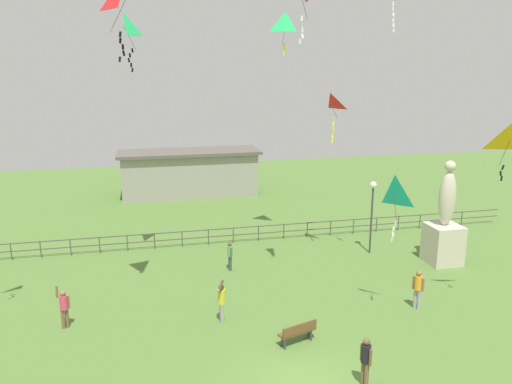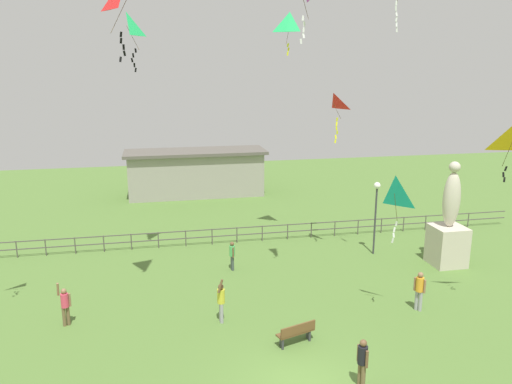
{
  "view_description": "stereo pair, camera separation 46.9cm",
  "coord_description": "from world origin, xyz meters",
  "px_view_note": "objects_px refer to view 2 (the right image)",
  "views": [
    {
      "loc": [
        -4.75,
        -13.47,
        9.99
      ],
      "look_at": [
        -0.46,
        5.25,
        5.24
      ],
      "focal_mm": 35.05,
      "sensor_mm": 36.0,
      "label": 1
    },
    {
      "loc": [
        -4.3,
        -13.57,
        9.99
      ],
      "look_at": [
        -0.46,
        5.25,
        5.24
      ],
      "focal_mm": 35.05,
      "sensor_mm": 36.0,
      "label": 2
    }
  ],
  "objects_px": {
    "park_bench": "(296,333)",
    "person_1": "(419,289)",
    "person_3": "(362,360)",
    "kite_6": "(290,25)",
    "person_2": "(65,304)",
    "kite_3": "(512,142)",
    "person_0": "(232,254)",
    "kite_4": "(333,105)",
    "kite_1": "(127,28)",
    "kite_8": "(394,195)",
    "statue_monument": "(448,232)",
    "lamppost": "(376,202)",
    "person_4": "(221,300)"
  },
  "relations": [
    {
      "from": "kite_6",
      "to": "park_bench",
      "type": "bearing_deg",
      "value": -103.01
    },
    {
      "from": "kite_1",
      "to": "person_2",
      "type": "bearing_deg",
      "value": -116.54
    },
    {
      "from": "person_4",
      "to": "lamppost",
      "type": "bearing_deg",
      "value": 32.65
    },
    {
      "from": "person_1",
      "to": "park_bench",
      "type": "bearing_deg",
      "value": -165.06
    },
    {
      "from": "person_3",
      "to": "person_4",
      "type": "distance_m",
      "value": 6.43
    },
    {
      "from": "lamppost",
      "to": "person_4",
      "type": "distance_m",
      "value": 11.23
    },
    {
      "from": "kite_1",
      "to": "kite_6",
      "type": "xyz_separation_m",
      "value": [
        8.34,
        2.14,
        0.42
      ]
    },
    {
      "from": "person_3",
      "to": "kite_6",
      "type": "bearing_deg",
      "value": 85.08
    },
    {
      "from": "person_0",
      "to": "kite_1",
      "type": "bearing_deg",
      "value": 164.05
    },
    {
      "from": "statue_monument",
      "to": "person_4",
      "type": "distance_m",
      "value": 12.96
    },
    {
      "from": "kite_3",
      "to": "person_3",
      "type": "bearing_deg",
      "value": -155.65
    },
    {
      "from": "person_0",
      "to": "kite_4",
      "type": "distance_m",
      "value": 9.06
    },
    {
      "from": "person_2",
      "to": "kite_4",
      "type": "height_order",
      "value": "kite_4"
    },
    {
      "from": "person_1",
      "to": "kite_3",
      "type": "distance_m",
      "value": 6.94
    },
    {
      "from": "lamppost",
      "to": "kite_3",
      "type": "bearing_deg",
      "value": -78.8
    },
    {
      "from": "park_bench",
      "to": "person_4",
      "type": "distance_m",
      "value": 3.39
    },
    {
      "from": "person_0",
      "to": "person_1",
      "type": "bearing_deg",
      "value": -39.92
    },
    {
      "from": "kite_3",
      "to": "lamppost",
      "type": "bearing_deg",
      "value": 101.2
    },
    {
      "from": "person_1",
      "to": "kite_4",
      "type": "relative_size",
      "value": 0.7
    },
    {
      "from": "person_4",
      "to": "kite_6",
      "type": "bearing_deg",
      "value": 59.92
    },
    {
      "from": "person_4",
      "to": "kite_3",
      "type": "xyz_separation_m",
      "value": [
        10.87,
        -1.97,
        6.34
      ]
    },
    {
      "from": "kite_4",
      "to": "kite_6",
      "type": "height_order",
      "value": "kite_6"
    },
    {
      "from": "person_2",
      "to": "kite_3",
      "type": "xyz_separation_m",
      "value": [
        16.97,
        -2.93,
        6.38
      ]
    },
    {
      "from": "person_3",
      "to": "statue_monument",
      "type": "bearing_deg",
      "value": 46.28
    },
    {
      "from": "person_2",
      "to": "kite_3",
      "type": "relative_size",
      "value": 0.84
    },
    {
      "from": "person_2",
      "to": "kite_3",
      "type": "height_order",
      "value": "kite_3"
    },
    {
      "from": "statue_monument",
      "to": "kite_4",
      "type": "height_order",
      "value": "kite_4"
    },
    {
      "from": "person_0",
      "to": "kite_8",
      "type": "height_order",
      "value": "kite_8"
    },
    {
      "from": "kite_4",
      "to": "kite_8",
      "type": "bearing_deg",
      "value": -89.05
    },
    {
      "from": "park_bench",
      "to": "person_2",
      "type": "relative_size",
      "value": 0.83
    },
    {
      "from": "person_3",
      "to": "kite_4",
      "type": "height_order",
      "value": "kite_4"
    },
    {
      "from": "kite_3",
      "to": "park_bench",
      "type": "bearing_deg",
      "value": -178.32
    },
    {
      "from": "park_bench",
      "to": "kite_4",
      "type": "bearing_deg",
      "value": 62.96
    },
    {
      "from": "lamppost",
      "to": "person_3",
      "type": "xyz_separation_m",
      "value": [
        -5.46,
        -11.11,
        -2.01
      ]
    },
    {
      "from": "kite_1",
      "to": "lamppost",
      "type": "bearing_deg",
      "value": -2.69
    },
    {
      "from": "park_bench",
      "to": "person_4",
      "type": "xyz_separation_m",
      "value": [
        -2.51,
        2.22,
        0.51
      ]
    },
    {
      "from": "lamppost",
      "to": "kite_4",
      "type": "xyz_separation_m",
      "value": [
        -2.76,
        -0.3,
        5.24
      ]
    },
    {
      "from": "person_1",
      "to": "kite_3",
      "type": "bearing_deg",
      "value": -27.24
    },
    {
      "from": "statue_monument",
      "to": "kite_6",
      "type": "relative_size",
      "value": 2.53
    },
    {
      "from": "kite_3",
      "to": "kite_1",
      "type": "bearing_deg",
      "value": 148.99
    },
    {
      "from": "person_0",
      "to": "kite_3",
      "type": "xyz_separation_m",
      "value": [
        9.6,
        -7.21,
        6.45
      ]
    },
    {
      "from": "person_0",
      "to": "person_1",
      "type": "height_order",
      "value": "person_1"
    },
    {
      "from": "person_4",
      "to": "kite_4",
      "type": "bearing_deg",
      "value": 40.9
    },
    {
      "from": "park_bench",
      "to": "person_1",
      "type": "distance_m",
      "value": 6.04
    },
    {
      "from": "person_1",
      "to": "kite_4",
      "type": "xyz_separation_m",
      "value": [
        -1.79,
        6.33,
        7.24
      ]
    },
    {
      "from": "person_1",
      "to": "person_0",
      "type": "bearing_deg",
      "value": 140.08
    },
    {
      "from": "kite_1",
      "to": "kite_3",
      "type": "bearing_deg",
      "value": -31.01
    },
    {
      "from": "statue_monument",
      "to": "person_0",
      "type": "distance_m",
      "value": 11.23
    },
    {
      "from": "park_bench",
      "to": "person_3",
      "type": "distance_m",
      "value": 3.26
    },
    {
      "from": "statue_monument",
      "to": "kite_6",
      "type": "xyz_separation_m",
      "value": [
        -7.34,
        4.92,
        10.49
      ]
    }
  ]
}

